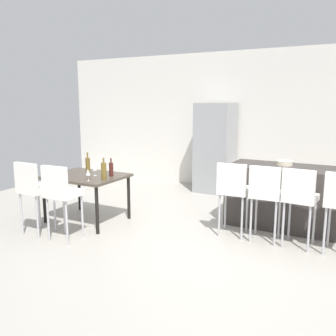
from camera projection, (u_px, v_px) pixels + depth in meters
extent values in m
plane|color=#ADA89E|center=(213.00, 241.00, 4.94)|extent=(10.00, 10.00, 0.00)
cube|color=silver|center=(271.00, 123.00, 7.37)|extent=(10.00, 0.12, 2.90)
cube|color=#383330|center=(286.00, 196.00, 5.50)|extent=(1.68, 0.80, 0.92)
cube|color=white|center=(234.00, 190.00, 5.11)|extent=(0.43, 0.43, 0.08)
cube|color=white|center=(232.00, 177.00, 4.92)|extent=(0.40, 0.09, 0.36)
cylinder|color=#B2B2B7|center=(225.00, 209.00, 5.38)|extent=(0.03, 0.03, 0.61)
cylinder|color=#B2B2B7|center=(247.00, 212.00, 5.25)|extent=(0.03, 0.03, 0.61)
cylinder|color=#B2B2B7|center=(219.00, 215.00, 5.09)|extent=(0.03, 0.03, 0.61)
cylinder|color=#B2B2B7|center=(242.00, 218.00, 4.96)|extent=(0.03, 0.03, 0.61)
cube|color=white|center=(266.00, 194.00, 4.90)|extent=(0.42, 0.42, 0.08)
cube|color=white|center=(265.00, 180.00, 4.71)|extent=(0.40, 0.08, 0.36)
cylinder|color=#B2B2B7|center=(256.00, 214.00, 5.17)|extent=(0.03, 0.03, 0.61)
cylinder|color=#B2B2B7|center=(279.00, 217.00, 5.03)|extent=(0.03, 0.03, 0.61)
cylinder|color=#B2B2B7|center=(251.00, 220.00, 4.89)|extent=(0.03, 0.03, 0.61)
cylinder|color=#B2B2B7|center=(275.00, 223.00, 4.75)|extent=(0.03, 0.03, 0.61)
cube|color=white|center=(300.00, 198.00, 4.69)|extent=(0.43, 0.43, 0.08)
cube|color=white|center=(298.00, 184.00, 4.51)|extent=(0.40, 0.09, 0.36)
cylinder|color=#B2B2B7|center=(289.00, 218.00, 4.97)|extent=(0.03, 0.03, 0.61)
cylinder|color=#B2B2B7|center=(314.00, 222.00, 4.81)|extent=(0.03, 0.03, 0.61)
cylinder|color=#B2B2B7|center=(283.00, 225.00, 4.71)|extent=(0.03, 0.03, 0.61)
cylinder|color=#B2B2B7|center=(309.00, 229.00, 4.54)|extent=(0.03, 0.03, 0.61)
cylinder|color=#B2B2B7|center=(329.00, 224.00, 4.74)|extent=(0.03, 0.03, 0.61)
cylinder|color=#B2B2B7|center=(325.00, 231.00, 4.48)|extent=(0.03, 0.03, 0.61)
cube|color=#4C4238|center=(86.00, 176.00, 5.69)|extent=(1.16, 0.91, 0.04)
cylinder|color=black|center=(79.00, 190.00, 6.34)|extent=(0.05, 0.05, 0.70)
cylinder|color=black|center=(129.00, 197.00, 5.86)|extent=(0.05, 0.05, 0.70)
cylinder|color=black|center=(44.00, 201.00, 5.65)|extent=(0.05, 0.05, 0.70)
cylinder|color=black|center=(97.00, 210.00, 5.17)|extent=(0.05, 0.05, 0.70)
cube|color=white|center=(37.00, 189.00, 5.16)|extent=(0.40, 0.40, 0.08)
cube|color=white|center=(26.00, 176.00, 4.98)|extent=(0.40, 0.06, 0.36)
cylinder|color=#B2B2B7|center=(39.00, 208.00, 5.44)|extent=(0.03, 0.03, 0.61)
cylinder|color=#B2B2B7|center=(55.00, 211.00, 5.29)|extent=(0.03, 0.03, 0.61)
cylinder|color=#B2B2B7|center=(21.00, 214.00, 5.17)|extent=(0.03, 0.03, 0.61)
cylinder|color=#B2B2B7|center=(37.00, 217.00, 5.01)|extent=(0.03, 0.03, 0.61)
cube|color=white|center=(64.00, 193.00, 4.92)|extent=(0.42, 0.42, 0.08)
cube|color=white|center=(54.00, 180.00, 4.73)|extent=(0.40, 0.08, 0.36)
cylinder|color=#B2B2B7|center=(64.00, 213.00, 5.19)|extent=(0.03, 0.03, 0.61)
cylinder|color=#B2B2B7|center=(82.00, 216.00, 5.06)|extent=(0.03, 0.03, 0.61)
cylinder|color=#B2B2B7|center=(48.00, 219.00, 4.91)|extent=(0.03, 0.03, 0.61)
cylinder|color=#B2B2B7|center=(67.00, 223.00, 4.78)|extent=(0.03, 0.03, 0.61)
cylinder|color=#471E19|center=(111.00, 169.00, 5.59)|extent=(0.07, 0.07, 0.21)
cylinder|color=#471E19|center=(111.00, 161.00, 5.56)|extent=(0.02, 0.02, 0.07)
cylinder|color=brown|center=(104.00, 171.00, 5.33)|extent=(0.08, 0.08, 0.25)
cylinder|color=brown|center=(103.00, 160.00, 5.30)|extent=(0.03, 0.03, 0.08)
cylinder|color=brown|center=(88.00, 166.00, 5.80)|extent=(0.07, 0.07, 0.25)
cylinder|color=brown|center=(87.00, 155.00, 5.77)|extent=(0.03, 0.03, 0.09)
cylinder|color=silver|center=(88.00, 181.00, 5.28)|extent=(0.06, 0.06, 0.00)
cylinder|color=silver|center=(88.00, 178.00, 5.27)|extent=(0.01, 0.01, 0.08)
cone|color=silver|center=(88.00, 172.00, 5.25)|extent=(0.07, 0.07, 0.09)
cylinder|color=silver|center=(95.00, 175.00, 5.64)|extent=(0.06, 0.06, 0.00)
cylinder|color=silver|center=(95.00, 173.00, 5.63)|extent=(0.01, 0.01, 0.08)
cone|color=silver|center=(95.00, 167.00, 5.62)|extent=(0.07, 0.07, 0.09)
cube|color=#939699|center=(215.00, 148.00, 7.57)|extent=(0.72, 0.68, 1.84)
cylinder|color=beige|center=(284.00, 163.00, 5.52)|extent=(0.25, 0.25, 0.07)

